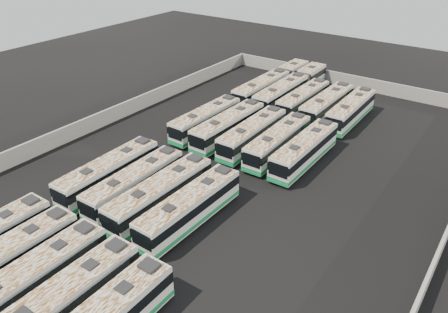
% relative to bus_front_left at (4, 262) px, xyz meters
% --- Properties ---
extents(ground, '(140.00, 140.00, 0.00)m').
position_rel_bus_front_left_xyz_m(ground, '(5.62, 23.23, -1.83)').
color(ground, black).
rests_on(ground, ground).
extents(perimeter_wall, '(45.20, 73.20, 2.20)m').
position_rel_bus_front_left_xyz_m(perimeter_wall, '(5.62, 23.23, -0.73)').
color(perimeter_wall, slate).
rests_on(perimeter_wall, ground).
extents(bus_front_left, '(2.80, 12.72, 3.58)m').
position_rel_bus_front_left_xyz_m(bus_front_left, '(0.00, 0.00, 0.00)').
color(bus_front_left, silver).
rests_on(bus_front_left, ground).
extents(bus_front_center, '(2.90, 12.74, 3.58)m').
position_rel_bus_front_left_xyz_m(bus_front_center, '(3.58, 0.12, -0.00)').
color(bus_front_center, silver).
rests_on(bus_front_center, ground).
extents(bus_front_right, '(2.76, 12.83, 3.62)m').
position_rel_bus_front_left_xyz_m(bus_front_right, '(7.36, 0.06, 0.02)').
color(bus_front_right, silver).
rests_on(bus_front_right, ground).
extents(bus_midfront_far_left, '(2.98, 12.82, 3.60)m').
position_rel_bus_front_left_xyz_m(bus_midfront_far_left, '(-3.76, 14.21, 0.01)').
color(bus_midfront_far_left, silver).
rests_on(bus_midfront_far_left, ground).
extents(bus_midfront_left, '(2.92, 12.53, 3.52)m').
position_rel_bus_front_left_xyz_m(bus_midfront_left, '(0.02, 14.34, -0.03)').
color(bus_midfront_left, silver).
rests_on(bus_midfront_left, ground).
extents(bus_midfront_center, '(2.85, 13.02, 3.67)m').
position_rel_bus_front_left_xyz_m(bus_midfront_center, '(3.59, 14.35, 0.04)').
color(bus_midfront_center, silver).
rests_on(bus_midfront_center, ground).
extents(bus_midfront_right, '(2.83, 12.70, 3.57)m').
position_rel_bus_front_left_xyz_m(bus_midfront_right, '(7.32, 14.37, -0.00)').
color(bus_midfront_right, silver).
rests_on(bus_midfront_right, ground).
extents(bus_midback_far_left, '(2.84, 12.50, 3.51)m').
position_rel_bus_front_left_xyz_m(bus_midback_far_left, '(-3.81, 31.24, -0.03)').
color(bus_midback_far_left, silver).
rests_on(bus_midback_far_left, ground).
extents(bus_midback_left, '(2.94, 13.01, 3.66)m').
position_rel_bus_front_left_xyz_m(bus_midback_left, '(-0.05, 31.15, 0.04)').
color(bus_midback_left, silver).
rests_on(bus_midback_left, ground).
extents(bus_midback_center, '(2.86, 12.70, 3.57)m').
position_rel_bus_front_left_xyz_m(bus_midback_center, '(3.67, 31.19, -0.01)').
color(bus_midback_center, silver).
rests_on(bus_midback_center, ground).
extents(bus_midback_right, '(2.92, 12.65, 3.55)m').
position_rel_bus_front_left_xyz_m(bus_midback_right, '(7.35, 31.19, -0.01)').
color(bus_midback_right, silver).
rests_on(bus_midback_right, ground).
extents(bus_midback_far_right, '(2.71, 12.73, 3.59)m').
position_rel_bus_front_left_xyz_m(bus_midback_far_right, '(10.99, 31.10, 0.00)').
color(bus_midback_far_right, silver).
rests_on(bus_midback_far_right, ground).
extents(bus_back_far_left, '(2.88, 20.19, 3.66)m').
position_rel_bus_front_left_xyz_m(bus_back_far_left, '(-3.64, 48.86, 0.04)').
color(bus_back_far_left, silver).
rests_on(bus_back_far_left, ground).
extents(bus_back_left, '(2.95, 20.19, 3.66)m').
position_rel_bus_front_left_xyz_m(bus_back_left, '(-0.14, 48.85, 0.04)').
color(bus_back_left, silver).
rests_on(bus_back_left, ground).
extents(bus_back_center, '(2.73, 12.45, 3.50)m').
position_rel_bus_front_left_xyz_m(bus_back_center, '(3.60, 45.46, -0.04)').
color(bus_back_center, silver).
rests_on(bus_back_center, ground).
extents(bus_back_right, '(2.85, 12.91, 3.63)m').
position_rel_bus_front_left_xyz_m(bus_back_right, '(7.37, 45.48, 0.03)').
color(bus_back_right, silver).
rests_on(bus_back_right, ground).
extents(bus_back_far_right, '(2.83, 12.69, 3.57)m').
position_rel_bus_front_left_xyz_m(bus_back_far_right, '(10.96, 45.59, -0.01)').
color(bus_back_far_right, silver).
rests_on(bus_back_far_right, ground).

